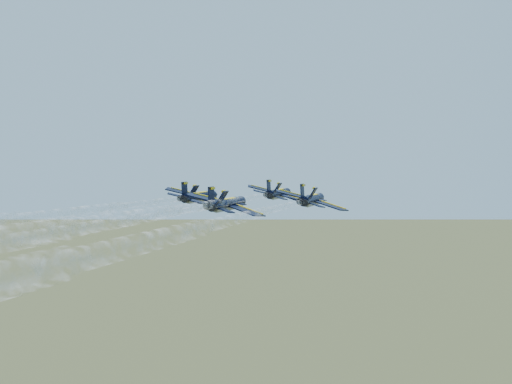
% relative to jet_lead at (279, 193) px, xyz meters
% --- Properties ---
extents(jet_lead, '(13.44, 17.72, 4.85)m').
position_rel_jet_lead_xyz_m(jet_lead, '(0.00, 0.00, 0.00)').
color(jet_lead, black).
extents(jet_left, '(13.44, 17.72, 4.85)m').
position_rel_jet_lead_xyz_m(jet_left, '(-13.08, -12.99, 0.00)').
color(jet_left, black).
extents(jet_right, '(13.44, 17.72, 4.85)m').
position_rel_jet_lead_xyz_m(jet_right, '(9.18, -15.11, 0.00)').
color(jet_right, black).
extents(jet_slot, '(13.44, 17.72, 4.85)m').
position_rel_jet_lead_xyz_m(jet_slot, '(-3.16, -27.56, 0.00)').
color(jet_slot, black).
extents(smoke_trail_lead, '(8.36, 88.07, 2.67)m').
position_rel_jet_lead_xyz_m(smoke_trail_lead, '(-4.75, -64.85, 0.04)').
color(smoke_trail_lead, white).
extents(smoke_trail_right, '(8.36, 88.07, 2.67)m').
position_rel_jet_lead_xyz_m(smoke_trail_right, '(4.43, -79.96, 0.04)').
color(smoke_trail_right, white).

